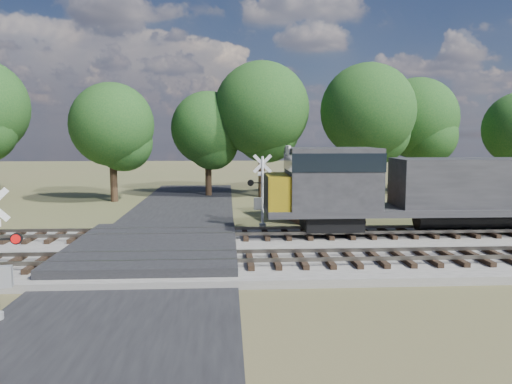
{
  "coord_description": "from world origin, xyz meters",
  "views": [
    {
      "loc": [
        3.15,
        -20.8,
        5.19
      ],
      "look_at": [
        4.47,
        2.0,
        2.57
      ],
      "focal_mm": 35.0,
      "sensor_mm": 36.0,
      "label": 1
    }
  ],
  "objects": [
    {
      "name": "ground",
      "position": [
        0.0,
        0.0,
        0.0
      ],
      "size": [
        160.0,
        160.0,
        0.0
      ],
      "primitive_type": "plane",
      "color": "#49542D",
      "rests_on": "ground"
    },
    {
      "name": "ballast_bed",
      "position": [
        10.0,
        0.5,
        0.15
      ],
      "size": [
        140.0,
        10.0,
        0.3
      ],
      "primitive_type": "cube",
      "color": "gray",
      "rests_on": "ground"
    },
    {
      "name": "road",
      "position": [
        0.0,
        0.0,
        0.04
      ],
      "size": [
        7.0,
        60.0,
        0.08
      ],
      "primitive_type": "cube",
      "color": "black",
      "rests_on": "ground"
    },
    {
      "name": "crossing_panel",
      "position": [
        0.0,
        0.5,
        0.32
      ],
      "size": [
        7.0,
        9.0,
        0.62
      ],
      "primitive_type": "cube",
      "color": "#262628",
      "rests_on": "ground"
    },
    {
      "name": "track_near",
      "position": [
        3.12,
        -2.0,
        0.41
      ],
      "size": [
        140.0,
        2.6,
        0.33
      ],
      "color": "black",
      "rests_on": "ballast_bed"
    },
    {
      "name": "track_far",
      "position": [
        3.12,
        3.0,
        0.41
      ],
      "size": [
        140.0,
        2.6,
        0.33
      ],
      "color": "black",
      "rests_on": "ballast_bed"
    },
    {
      "name": "crossing_signal_far",
      "position": [
        5.0,
        6.5,
        1.72
      ],
      "size": [
        1.67,
        0.37,
        4.14
      ],
      "rotation": [
        0.0,
        0.0,
        3.07
      ],
      "color": "silver",
      "rests_on": "ground"
    },
    {
      "name": "equipment_shed",
      "position": [
        8.69,
        9.66,
        1.43
      ],
      "size": [
        5.07,
        5.07,
        2.82
      ],
      "rotation": [
        0.0,
        0.0,
        0.26
      ],
      "color": "#49291F",
      "rests_on": "ground"
    },
    {
      "name": "treeline",
      "position": [
        7.84,
        20.36,
        6.69
      ],
      "size": [
        83.41,
        11.63,
        11.38
      ],
      "color": "black",
      "rests_on": "ground"
    }
  ]
}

